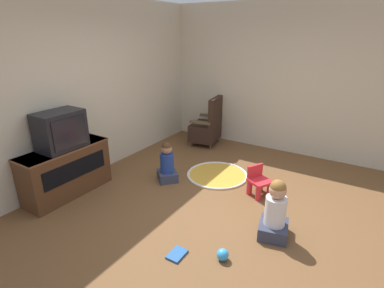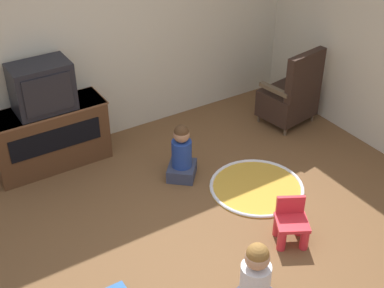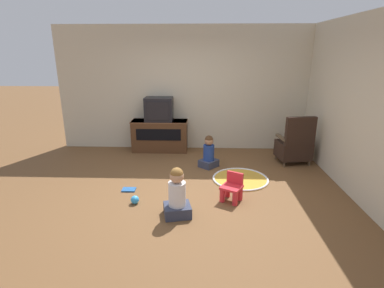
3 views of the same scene
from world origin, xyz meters
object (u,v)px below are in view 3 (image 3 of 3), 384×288
(toy_ball, at_px, (135,200))
(book, at_px, (129,190))
(tv_cabinet, at_px, (160,135))
(television, at_px, (159,109))
(child_watching_center, at_px, (209,153))
(black_armchair, at_px, (295,146))
(yellow_kid_chair, at_px, (232,189))
(child_watching_left, at_px, (177,195))

(toy_ball, distance_m, book, 0.49)
(tv_cabinet, xyz_separation_m, toy_ball, (-0.04, -2.53, -0.31))
(television, height_order, child_watching_center, television)
(tv_cabinet, bearing_deg, book, -96.58)
(book, bearing_deg, tv_cabinet, 83.11)
(child_watching_center, bearing_deg, black_armchair, -40.42)
(black_armchair, xyz_separation_m, toy_ball, (-2.89, -1.82, -0.32))
(black_armchair, xyz_separation_m, book, (-3.09, -1.37, -0.37))
(yellow_kid_chair, height_order, toy_ball, yellow_kid_chair)
(television, height_order, yellow_kid_chair, television)
(tv_cabinet, bearing_deg, television, -90.00)
(television, bearing_deg, book, -96.62)
(black_armchair, bearing_deg, tv_cabinet, -22.89)
(toy_ball, height_order, book, toy_ball)
(yellow_kid_chair, distance_m, child_watching_center, 1.44)
(toy_ball, bearing_deg, child_watching_center, 53.74)
(child_watching_center, relative_size, toy_ball, 5.13)
(child_watching_left, height_order, child_watching_center, child_watching_left)
(child_watching_center, bearing_deg, child_watching_left, -152.95)
(yellow_kid_chair, bearing_deg, child_watching_left, -120.31)
(yellow_kid_chair, distance_m, book, 1.71)
(television, height_order, book, television)
(black_armchair, distance_m, yellow_kid_chair, 2.19)
(tv_cabinet, bearing_deg, black_armchair, -14.04)
(child_watching_left, distance_m, toy_ball, 0.78)
(television, bearing_deg, child_watching_left, -77.44)
(yellow_kid_chair, height_order, child_watching_center, child_watching_center)
(television, relative_size, toy_ball, 4.86)
(black_armchair, distance_m, child_watching_left, 3.08)
(tv_cabinet, height_order, black_armchair, black_armchair)
(child_watching_left, xyz_separation_m, child_watching_center, (0.47, 1.87, -0.03))
(child_watching_left, xyz_separation_m, toy_ball, (-0.67, 0.32, -0.25))
(yellow_kid_chair, height_order, child_watching_left, child_watching_left)
(yellow_kid_chair, bearing_deg, black_armchair, 78.42)
(television, height_order, child_watching_left, television)
(tv_cabinet, xyz_separation_m, book, (-0.24, -2.09, -0.36))
(television, relative_size, book, 2.77)
(yellow_kid_chair, bearing_deg, toy_ball, -144.86)
(toy_ball, bearing_deg, tv_cabinet, 89.09)
(television, xyz_separation_m, book, (-0.24, -2.07, -0.96))
(tv_cabinet, distance_m, toy_ball, 2.55)
(television, distance_m, toy_ball, 2.67)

